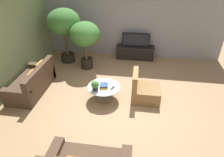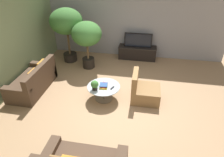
{
  "view_description": "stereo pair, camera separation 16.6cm",
  "coord_description": "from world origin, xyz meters",
  "px_view_note": "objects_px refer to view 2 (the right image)",
  "views": [
    {
      "loc": [
        0.51,
        -4.55,
        3.6
      ],
      "look_at": [
        -0.19,
        0.34,
        0.55
      ],
      "focal_mm": 32.0,
      "sensor_mm": 36.0,
      "label": 1
    },
    {
      "loc": [
        0.68,
        -4.52,
        3.6
      ],
      "look_at": [
        -0.19,
        0.34,
        0.55
      ],
      "focal_mm": 32.0,
      "sensor_mm": 36.0,
      "label": 2
    }
  ],
  "objects_px": {
    "potted_palm_corner": "(87,36)",
    "potted_plant_tabletop": "(95,85)",
    "media_console": "(137,52)",
    "armchair_wicker": "(144,91)",
    "coffee_table": "(104,90)",
    "couch_by_wall": "(34,81)",
    "television": "(138,40)",
    "potted_palm_tall": "(66,24)"
  },
  "relations": [
    {
      "from": "potted_palm_corner",
      "to": "potted_plant_tabletop",
      "type": "distance_m",
      "value": 2.25
    },
    {
      "from": "media_console",
      "to": "armchair_wicker",
      "type": "bearing_deg",
      "value": -81.97
    },
    {
      "from": "potted_plant_tabletop",
      "to": "coffee_table",
      "type": "bearing_deg",
      "value": 45.04
    },
    {
      "from": "couch_by_wall",
      "to": "potted_plant_tabletop",
      "type": "relative_size",
      "value": 6.14
    },
    {
      "from": "coffee_table",
      "to": "potted_plant_tabletop",
      "type": "xyz_separation_m",
      "value": [
        -0.2,
        -0.2,
        0.29
      ]
    },
    {
      "from": "coffee_table",
      "to": "potted_palm_corner",
      "type": "relative_size",
      "value": 0.55
    },
    {
      "from": "television",
      "to": "potted_palm_tall",
      "type": "bearing_deg",
      "value": -165.89
    },
    {
      "from": "media_console",
      "to": "couch_by_wall",
      "type": "relative_size",
      "value": 0.86
    },
    {
      "from": "potted_palm_corner",
      "to": "media_console",
      "type": "bearing_deg",
      "value": 31.44
    },
    {
      "from": "media_console",
      "to": "television",
      "type": "bearing_deg",
      "value": -90.0
    },
    {
      "from": "television",
      "to": "potted_palm_tall",
      "type": "relative_size",
      "value": 0.52
    },
    {
      "from": "media_console",
      "to": "potted_palm_corner",
      "type": "relative_size",
      "value": 0.87
    },
    {
      "from": "armchair_wicker",
      "to": "potted_palm_corner",
      "type": "xyz_separation_m",
      "value": [
        -2.12,
        1.63,
        0.95
      ]
    },
    {
      "from": "potted_palm_tall",
      "to": "potted_palm_corner",
      "type": "relative_size",
      "value": 1.19
    },
    {
      "from": "media_console",
      "to": "potted_plant_tabletop",
      "type": "distance_m",
      "value": 3.24
    },
    {
      "from": "potted_palm_tall",
      "to": "potted_plant_tabletop",
      "type": "distance_m",
      "value": 3.06
    },
    {
      "from": "television",
      "to": "coffee_table",
      "type": "xyz_separation_m",
      "value": [
        -0.76,
        -2.87,
        -0.48
      ]
    },
    {
      "from": "couch_by_wall",
      "to": "media_console",
      "type": "bearing_deg",
      "value": 132.88
    },
    {
      "from": "television",
      "to": "armchair_wicker",
      "type": "relative_size",
      "value": 1.25
    },
    {
      "from": "media_console",
      "to": "potted_palm_tall",
      "type": "distance_m",
      "value": 2.95
    },
    {
      "from": "media_console",
      "to": "armchair_wicker",
      "type": "height_order",
      "value": "armchair_wicker"
    },
    {
      "from": "media_console",
      "to": "potted_plant_tabletop",
      "type": "height_order",
      "value": "potted_plant_tabletop"
    },
    {
      "from": "coffee_table",
      "to": "potted_plant_tabletop",
      "type": "bearing_deg",
      "value": -134.96
    },
    {
      "from": "media_console",
      "to": "potted_palm_corner",
      "type": "bearing_deg",
      "value": -148.56
    },
    {
      "from": "media_console",
      "to": "television",
      "type": "height_order",
      "value": "television"
    },
    {
      "from": "television",
      "to": "potted_palm_corner",
      "type": "relative_size",
      "value": 0.62
    },
    {
      "from": "media_console",
      "to": "coffee_table",
      "type": "distance_m",
      "value": 2.97
    },
    {
      "from": "coffee_table",
      "to": "potted_plant_tabletop",
      "type": "height_order",
      "value": "potted_plant_tabletop"
    },
    {
      "from": "potted_palm_corner",
      "to": "potted_plant_tabletop",
      "type": "height_order",
      "value": "potted_palm_corner"
    },
    {
      "from": "coffee_table",
      "to": "media_console",
      "type": "bearing_deg",
      "value": 75.15
    },
    {
      "from": "television",
      "to": "potted_palm_tall",
      "type": "height_order",
      "value": "potted_palm_tall"
    },
    {
      "from": "armchair_wicker",
      "to": "potted_plant_tabletop",
      "type": "distance_m",
      "value": 1.43
    },
    {
      "from": "potted_palm_corner",
      "to": "armchair_wicker",
      "type": "bearing_deg",
      "value": -37.6
    },
    {
      "from": "couch_by_wall",
      "to": "potted_plant_tabletop",
      "type": "distance_m",
      "value": 2.07
    },
    {
      "from": "television",
      "to": "armchair_wicker",
      "type": "distance_m",
      "value": 2.76
    },
    {
      "from": "couch_by_wall",
      "to": "potted_palm_tall",
      "type": "xyz_separation_m",
      "value": [
        0.39,
        2.12,
        1.2
      ]
    },
    {
      "from": "couch_by_wall",
      "to": "potted_palm_tall",
      "type": "height_order",
      "value": "potted_palm_tall"
    },
    {
      "from": "armchair_wicker",
      "to": "potted_palm_tall",
      "type": "height_order",
      "value": "potted_palm_tall"
    },
    {
      "from": "media_console",
      "to": "armchair_wicker",
      "type": "relative_size",
      "value": 1.75
    },
    {
      "from": "potted_plant_tabletop",
      "to": "couch_by_wall",
      "type": "bearing_deg",
      "value": 171.77
    },
    {
      "from": "television",
      "to": "potted_plant_tabletop",
      "type": "distance_m",
      "value": 3.23
    },
    {
      "from": "television",
      "to": "potted_plant_tabletop",
      "type": "relative_size",
      "value": 3.79
    }
  ]
}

